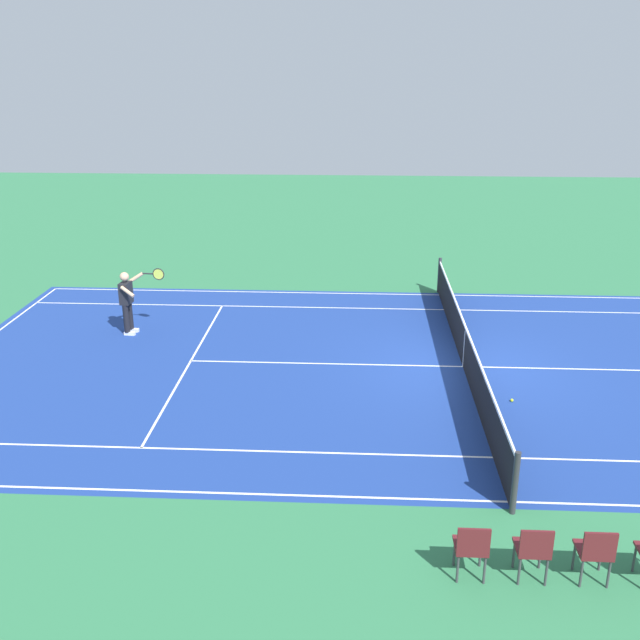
# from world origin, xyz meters

# --- Properties ---
(ground_plane) EXTENTS (60.00, 60.00, 0.00)m
(ground_plane) POSITION_xyz_m (0.00, 0.00, 0.00)
(ground_plane) COLOR #2D7247
(court_slab) EXTENTS (24.20, 11.40, 0.00)m
(court_slab) POSITION_xyz_m (0.00, 0.00, 0.00)
(court_slab) COLOR navy
(court_slab) RESTS_ON ground_plane
(court_line_markings) EXTENTS (23.85, 11.05, 0.01)m
(court_line_markings) POSITION_xyz_m (0.00, 0.00, 0.00)
(court_line_markings) COLOR white
(court_line_markings) RESTS_ON ground_plane
(tennis_net) EXTENTS (0.10, 11.70, 1.08)m
(tennis_net) POSITION_xyz_m (0.00, 0.00, 0.49)
(tennis_net) COLOR #2D2D33
(tennis_net) RESTS_ON ground_plane
(tennis_player_near) EXTENTS (1.11, 0.77, 1.70)m
(tennis_player_near) POSITION_xyz_m (8.37, -1.76, 0.93)
(tennis_player_near) COLOR black
(tennis_player_near) RESTS_ON ground_plane
(tennis_ball) EXTENTS (0.07, 0.07, 0.07)m
(tennis_ball) POSITION_xyz_m (-0.77, 1.80, 0.03)
(tennis_ball) COLOR #CCE01E
(tennis_ball) RESTS_ON ground_plane
(spectator_chair_2) EXTENTS (0.44, 0.44, 0.88)m
(spectator_chair_2) POSITION_xyz_m (-0.76, 7.37, 0.52)
(spectator_chair_2) COLOR #38383D
(spectator_chair_2) RESTS_ON ground_plane
(spectator_chair_3) EXTENTS (0.44, 0.44, 0.88)m
(spectator_chair_3) POSITION_xyz_m (0.07, 7.37, 0.52)
(spectator_chair_3) COLOR #38383D
(spectator_chair_3) RESTS_ON ground_plane
(spectator_chair_4) EXTENTS (0.44, 0.44, 0.88)m
(spectator_chair_4) POSITION_xyz_m (0.89, 7.37, 0.52)
(spectator_chair_4) COLOR #38383D
(spectator_chair_4) RESTS_ON ground_plane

